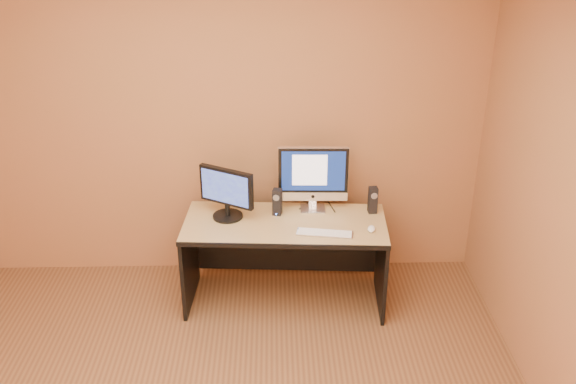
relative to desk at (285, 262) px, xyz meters
name	(u,v)px	position (x,y,z in m)	size (l,w,h in m)	color
walls	(191,258)	(-0.47, -1.49, 0.96)	(4.00, 4.00, 2.60)	#955B3C
desk	(285,262)	(0.00, 0.00, 0.00)	(1.46, 0.64, 0.68)	tan
imac	(313,179)	(0.21, 0.20, 0.59)	(0.52, 0.19, 0.50)	silver
second_monitor	(227,194)	(-0.42, 0.09, 0.53)	(0.44, 0.22, 0.38)	black
speaker_left	(277,202)	(-0.05, 0.13, 0.44)	(0.06, 0.07, 0.20)	black
speaker_right	(373,200)	(0.65, 0.15, 0.44)	(0.06, 0.07, 0.20)	black
keyboard	(325,233)	(0.28, -0.18, 0.35)	(0.39, 0.11, 0.02)	#B6B5BA
mouse	(371,229)	(0.61, -0.14, 0.36)	(0.05, 0.09, 0.03)	white
cable_a	(331,206)	(0.36, 0.25, 0.34)	(0.01, 0.01, 0.20)	black
cable_b	(305,205)	(0.16, 0.27, 0.34)	(0.01, 0.01, 0.16)	black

